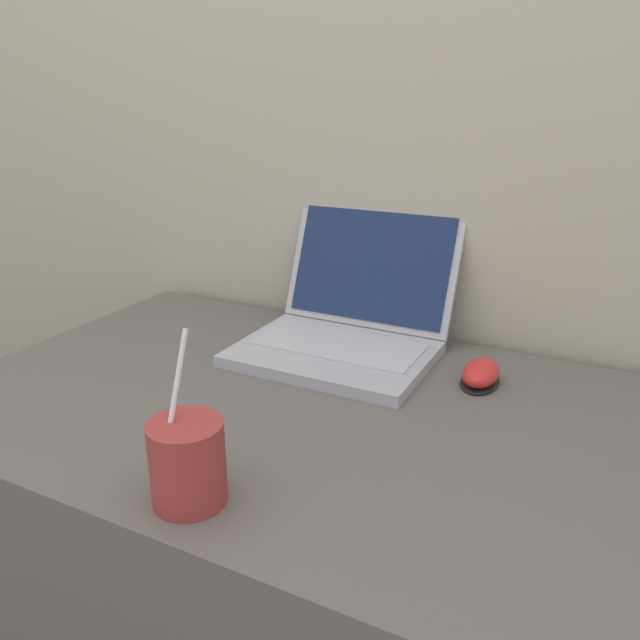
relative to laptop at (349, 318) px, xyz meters
name	(u,v)px	position (x,y,z in m)	size (l,w,h in m)	color
wall_back	(406,51)	(0.03, 0.15, 0.44)	(7.00, 0.04, 2.50)	#BCB299
desk	(306,599)	(0.03, -0.22, -0.43)	(1.10, 0.68, 0.75)	#5B5651
laptop	(349,318)	(0.00, 0.00, 0.00)	(0.33, 0.34, 0.25)	#ADADB2
drink_cup	(184,460)	(0.03, -0.49, -0.01)	(0.08, 0.08, 0.20)	#9E332D
computer_mouse	(481,374)	(0.25, -0.04, -0.04)	(0.06, 0.10, 0.04)	black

